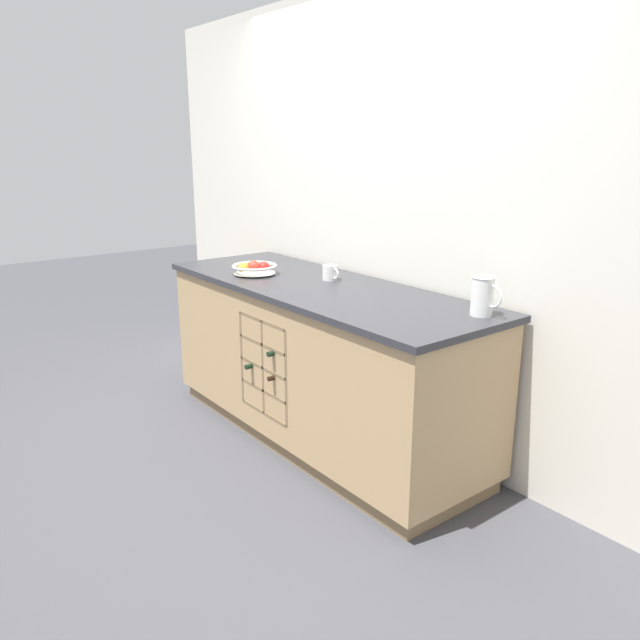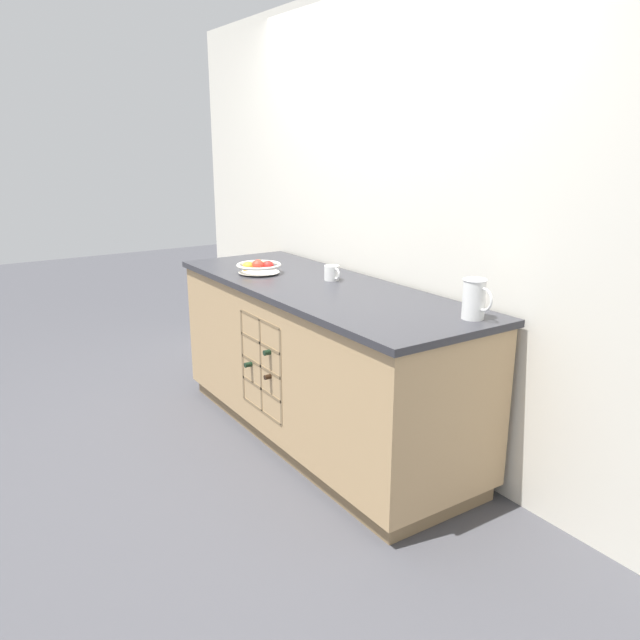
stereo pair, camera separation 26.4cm
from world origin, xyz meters
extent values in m
plane|color=#424247|center=(0.00, 0.00, 0.00)|extent=(14.00, 14.00, 0.00)
cube|color=silver|center=(0.00, 0.43, 1.27)|extent=(4.55, 0.06, 2.55)
cube|color=olive|center=(0.00, 0.00, 0.04)|extent=(2.09, 0.66, 0.09)
cube|color=tan|center=(0.00, 0.00, 0.49)|extent=(2.15, 0.72, 0.80)
cube|color=#2D2D33|center=(0.00, 0.00, 0.91)|extent=(2.19, 0.76, 0.03)
cube|color=olive|center=(-0.05, -0.26, 0.50)|extent=(0.45, 0.01, 0.54)
cube|color=olive|center=(-0.27, -0.31, 0.50)|extent=(0.02, 0.10, 0.54)
cube|color=olive|center=(0.17, -0.31, 0.50)|extent=(0.02, 0.10, 0.54)
cube|color=olive|center=(-0.05, -0.31, 0.23)|extent=(0.45, 0.10, 0.02)
cube|color=olive|center=(-0.05, -0.31, 0.36)|extent=(0.45, 0.10, 0.02)
cube|color=olive|center=(-0.05, -0.31, 0.50)|extent=(0.45, 0.10, 0.02)
cube|color=olive|center=(-0.05, -0.31, 0.63)|extent=(0.45, 0.10, 0.02)
cube|color=olive|center=(-0.05, -0.31, 0.77)|extent=(0.45, 0.10, 0.02)
cube|color=olive|center=(-0.05, -0.31, 0.50)|extent=(0.02, 0.10, 0.54)
cylinder|color=black|center=(-0.16, -0.22, 0.48)|extent=(0.08, 0.19, 0.08)
cylinder|color=black|center=(-0.16, -0.36, 0.48)|extent=(0.03, 0.08, 0.03)
cylinder|color=black|center=(0.06, -0.19, 0.47)|extent=(0.07, 0.22, 0.07)
cylinder|color=black|center=(0.06, -0.35, 0.47)|extent=(0.03, 0.09, 0.03)
cylinder|color=black|center=(0.06, -0.21, 0.61)|extent=(0.08, 0.20, 0.08)
cylinder|color=black|center=(0.06, -0.35, 0.61)|extent=(0.03, 0.08, 0.03)
cylinder|color=silver|center=(-0.46, -0.14, 0.93)|extent=(0.12, 0.12, 0.01)
cone|color=silver|center=(-0.46, -0.14, 0.96)|extent=(0.25, 0.25, 0.05)
torus|color=silver|center=(-0.46, -0.14, 0.97)|extent=(0.27, 0.27, 0.02)
sphere|color=red|center=(-0.46, -0.14, 0.97)|extent=(0.08, 0.08, 0.08)
sphere|color=red|center=(-0.44, -0.09, 0.97)|extent=(0.07, 0.07, 0.07)
sphere|color=#7FA838|center=(-0.52, -0.11, 0.96)|extent=(0.07, 0.07, 0.07)
sphere|color=gold|center=(-0.49, -0.20, 0.96)|extent=(0.07, 0.07, 0.07)
cylinder|color=white|center=(0.95, 0.20, 1.01)|extent=(0.10, 0.10, 0.18)
torus|color=white|center=(0.95, 0.20, 1.10)|extent=(0.11, 0.11, 0.01)
torus|color=white|center=(1.00, 0.20, 1.02)|extent=(0.11, 0.01, 0.11)
cylinder|color=white|center=(-0.07, 0.13, 0.97)|extent=(0.09, 0.09, 0.09)
torus|color=white|center=(-0.02, 0.13, 0.97)|extent=(0.07, 0.01, 0.07)
camera|label=1|loc=(2.67, -2.08, 1.69)|focal=35.00mm
camera|label=2|loc=(2.83, -1.86, 1.69)|focal=35.00mm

